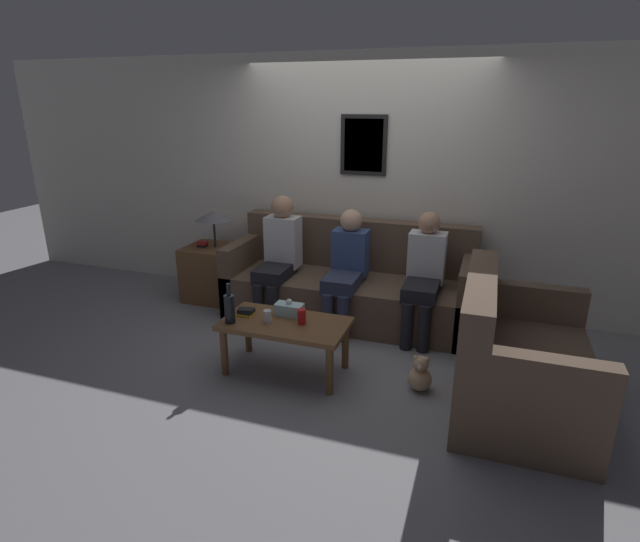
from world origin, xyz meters
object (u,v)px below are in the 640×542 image
object	(u,v)px
wine_bottle	(230,308)
person_left	(279,252)
drinking_glass	(267,316)
person_middle	(346,265)
couch_main	(350,286)
teddy_bear	(420,375)
couch_side	(516,364)
person_right	(424,272)
coffee_table	(285,329)

from	to	relation	value
wine_bottle	person_left	size ratio (longest dim) A/B	0.27
drinking_glass	person_middle	xyz separation A→B (m)	(0.34, 1.09, 0.13)
drinking_glass	person_left	xyz separation A→B (m)	(-0.38, 1.12, 0.18)
wine_bottle	person_middle	xyz separation A→B (m)	(0.62, 1.19, 0.05)
couch_main	drinking_glass	distance (m)	1.36
person_left	teddy_bear	xyz separation A→B (m)	(1.60, -0.99, -0.55)
person_left	teddy_bear	distance (m)	1.96
couch_main	drinking_glass	size ratio (longest dim) A/B	24.16
couch_side	teddy_bear	bearing A→B (deg)	92.07
couch_side	person_right	world-z (taller)	person_right
couch_side	coffee_table	bearing A→B (deg)	93.12
drinking_glass	person_middle	world-z (taller)	person_middle
wine_bottle	teddy_bear	distance (m)	1.58
person_middle	couch_main	bearing A→B (deg)	96.52
drinking_glass	person_right	world-z (taller)	person_right
couch_main	person_right	bearing A→B (deg)	-13.89
coffee_table	person_middle	bearing A→B (deg)	78.54
couch_main	person_right	xyz separation A→B (m)	(0.76, -0.19, 0.30)
coffee_table	teddy_bear	distance (m)	1.12
couch_main	person_left	world-z (taller)	person_left
person_left	person_middle	bearing A→B (deg)	-2.06
person_left	person_middle	distance (m)	0.72
wine_bottle	person_left	distance (m)	1.23
couch_side	drinking_glass	size ratio (longest dim) A/B	13.70
wine_bottle	teddy_bear	size ratio (longest dim) A/B	1.15
couch_main	couch_side	xyz separation A→B (m)	(1.57, -1.16, 0.00)
person_middle	couch_side	bearing A→B (deg)	-31.33
couch_side	coffee_table	xyz separation A→B (m)	(-1.76, -0.10, 0.05)
couch_side	wine_bottle	bearing A→B (deg)	96.64
coffee_table	person_middle	xyz separation A→B (m)	(0.21, 1.04, 0.25)
person_right	teddy_bear	world-z (taller)	person_right
person_middle	person_right	distance (m)	0.74
couch_main	wine_bottle	distance (m)	1.55
wine_bottle	person_left	world-z (taller)	person_left
couch_side	teddy_bear	size ratio (longest dim) A/B	4.82
wine_bottle	person_left	xyz separation A→B (m)	(-0.10, 1.22, 0.10)
couch_main	person_middle	size ratio (longest dim) A/B	2.15
couch_main	person_middle	xyz separation A→B (m)	(0.03, -0.22, 0.30)
couch_side	person_left	bearing A→B (deg)	66.89
person_right	teddy_bear	size ratio (longest dim) A/B	4.02
drinking_glass	person_left	distance (m)	1.20
person_right	teddy_bear	distance (m)	1.13
couch_side	person_right	bearing A→B (deg)	39.73
person_right	teddy_bear	bearing A→B (deg)	-81.99
couch_side	wine_bottle	world-z (taller)	couch_side
coffee_table	person_right	xyz separation A→B (m)	(0.95, 1.07, 0.25)
wine_bottle	drinking_glass	world-z (taller)	wine_bottle
coffee_table	wine_bottle	size ratio (longest dim) A/B	3.07
couch_main	teddy_bear	distance (m)	1.51
person_right	couch_side	bearing A→B (deg)	-50.27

